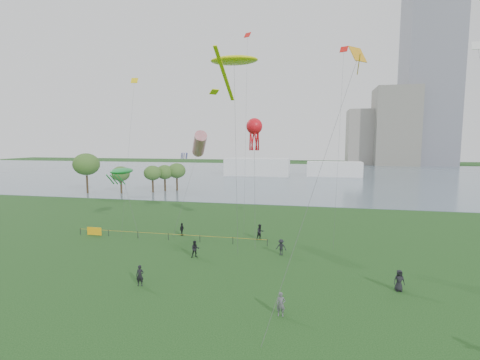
% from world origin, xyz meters
% --- Properties ---
extents(ground_plane, '(400.00, 400.00, 0.00)m').
position_xyz_m(ground_plane, '(0.00, 0.00, 0.00)').
color(ground_plane, '#123611').
extents(lake, '(400.00, 120.00, 0.08)m').
position_xyz_m(lake, '(0.00, 100.00, 0.02)').
color(lake, slate).
rests_on(lake, ground_plane).
extents(tower, '(24.00, 24.00, 120.00)m').
position_xyz_m(tower, '(62.00, 168.00, 60.00)').
color(tower, slate).
rests_on(tower, ground_plane).
extents(building_mid, '(20.00, 20.00, 38.00)m').
position_xyz_m(building_mid, '(46.00, 162.00, 19.00)').
color(building_mid, slate).
rests_on(building_mid, ground_plane).
extents(building_low, '(16.00, 18.00, 28.00)m').
position_xyz_m(building_low, '(32.00, 168.00, 14.00)').
color(building_low, gray).
rests_on(building_low, ground_plane).
extents(pavilion_left, '(22.00, 8.00, 6.00)m').
position_xyz_m(pavilion_left, '(-12.00, 95.00, 3.00)').
color(pavilion_left, white).
rests_on(pavilion_left, ground_plane).
extents(pavilion_right, '(18.00, 7.00, 5.00)m').
position_xyz_m(pavilion_right, '(14.00, 98.00, 2.50)').
color(pavilion_right, white).
rests_on(pavilion_right, ground_plane).
extents(trees, '(23.44, 13.42, 9.15)m').
position_xyz_m(trees, '(-35.16, 49.11, 5.49)').
color(trees, '#332617').
rests_on(trees, ground_plane).
extents(fence, '(24.07, 0.07, 1.05)m').
position_xyz_m(fence, '(-15.90, 14.43, 0.55)').
color(fence, black).
rests_on(fence, ground_plane).
extents(kite_flyer, '(0.61, 0.41, 1.65)m').
position_xyz_m(kite_flyer, '(5.20, -1.09, 0.83)').
color(kite_flyer, '#525459').
rests_on(kite_flyer, ground_plane).
extents(spectator_a, '(1.06, 0.96, 1.76)m').
position_xyz_m(spectator_a, '(-4.50, 9.12, 0.88)').
color(spectator_a, black).
rests_on(spectator_a, ground_plane).
extents(spectator_b, '(1.17, 0.78, 1.69)m').
position_xyz_m(spectator_b, '(4.03, 11.68, 0.85)').
color(spectator_b, black).
rests_on(spectator_b, ground_plane).
extents(spectator_c, '(0.51, 0.99, 1.61)m').
position_xyz_m(spectator_c, '(-8.93, 16.71, 0.81)').
color(spectator_c, black).
rests_on(spectator_c, ground_plane).
extents(spectator_d, '(0.92, 0.67, 1.72)m').
position_xyz_m(spectator_d, '(14.01, 4.84, 0.86)').
color(spectator_d, black).
rests_on(spectator_d, ground_plane).
extents(spectator_f, '(0.68, 0.50, 1.73)m').
position_xyz_m(spectator_f, '(-6.60, 1.49, 0.86)').
color(spectator_f, black).
rests_on(spectator_f, ground_plane).
extents(spectator_g, '(1.18, 1.14, 1.91)m').
position_xyz_m(spectator_g, '(1.02, 16.86, 0.95)').
color(spectator_g, black).
rests_on(spectator_g, ground_plane).
extents(kite_stingray, '(5.38, 10.16, 21.19)m').
position_xyz_m(kite_stingray, '(-1.76, 14.97, 20.71)').
color(kite_stingray, '#3F3F42').
extents(kite_windsock, '(4.19, 9.11, 13.34)m').
position_xyz_m(kite_windsock, '(-8.41, 22.42, 11.46)').
color(kite_windsock, '#3F3F42').
extents(kite_creature, '(6.60, 7.78, 8.22)m').
position_xyz_m(kite_creature, '(-18.63, 19.40, 7.75)').
color(kite_creature, '#3F3F42').
extents(kite_octopus, '(1.97, 5.82, 14.62)m').
position_xyz_m(kite_octopus, '(0.08, 17.89, 13.54)').
color(kite_octopus, '#3F3F42').
extents(kite_delta, '(6.93, 13.19, 19.67)m').
position_xyz_m(kite_delta, '(10.23, 6.72, 17.98)').
color(kite_delta, '#3F3F42').
extents(small_kites, '(38.17, 16.64, 7.50)m').
position_xyz_m(small_kites, '(2.85, 18.98, 22.23)').
color(small_kites, yellow).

